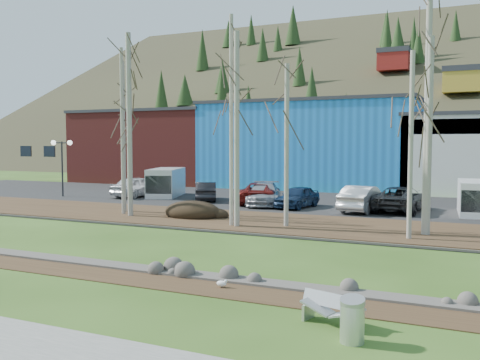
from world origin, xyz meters
The scene contains 34 objects.
ground centered at (0.00, 0.00, 0.00)m, with size 200.00×200.00×0.00m, color #2B4814.
footpath centered at (0.00, -3.50, 0.02)m, with size 80.00×2.00×0.04m, color slate.
dirt_strip centered at (0.00, 2.10, 0.01)m, with size 80.00×1.80×0.03m, color #382616.
near_bank_rocks centered at (0.00, 3.10, 0.00)m, with size 80.00×0.80×0.50m, color #47423D, non-canonical shape.
river centered at (0.00, 7.20, 0.00)m, with size 80.00×8.00×0.90m, color black, non-canonical shape.
far_bank_rocks centered at (0.00, 11.30, 0.00)m, with size 80.00×0.80×0.46m, color #47423D, non-canonical shape.
far_bank centered at (0.00, 14.50, 0.07)m, with size 80.00×7.00×0.15m, color #382616.
parking_lot centered at (0.00, 25.00, 0.07)m, with size 80.00×14.00×0.14m, color black.
building_brick centered at (-24.00, 39.00, 3.91)m, with size 16.32×12.24×7.80m.
building_blue centered at (-6.00, 39.00, 4.16)m, with size 20.40×12.24×8.30m.
hillside centered at (0.00, 84.00, 17.50)m, with size 160.00×72.00×35.00m, color #322F1F, non-canonical shape.
bench_damaged centered at (6.02, 0.49, 0.35)m, with size 1.65×0.89×0.70m.
litter_bin centered at (6.73, -0.50, 0.45)m, with size 0.52×0.52×0.91m, color silver.
seagull centered at (2.22, 2.20, 0.15)m, with size 0.38×0.18×0.27m.
dirt_mound centered at (-5.76, 14.44, 0.48)m, with size 3.38×2.39×0.66m, color black.
birch_0 centered at (-10.76, 14.78, 4.68)m, with size 0.28×0.28×9.07m.
birch_1 centered at (-10.13, 13.88, 5.00)m, with size 0.21×0.21×9.70m.
birch_2 centered at (-9.20, 13.28, 5.33)m, with size 0.30×0.30×10.37m.
birch_3 centered at (-2.38, 12.49, 5.42)m, with size 0.20×0.20×10.54m.
birch_4 centered at (-2.02, 12.35, 4.99)m, with size 0.27×0.27×9.67m.
birch_5 centered at (0.23, 13.41, 4.19)m, with size 0.23×0.23×8.08m.
birch_6 centered at (6.31, 12.32, 4.21)m, with size 0.21×0.21×8.13m.
birch_7 centered at (6.81, 13.75, 5.72)m, with size 0.27×0.27×11.13m.
birch_8 centered at (6.92, 13.70, 4.62)m, with size 0.29×0.29×8.94m.
street_lamp centered at (-20.74, 20.25, 3.59)m, with size 1.58×0.86×4.39m.
car_0 centered at (-15.17, 22.39, 0.94)m, with size 1.89×4.70×1.60m, color silver.
car_1 centered at (-9.12, 22.33, 0.81)m, with size 1.43×4.10×1.35m, color black.
car_2 centered at (-4.80, 22.13, 0.88)m, with size 2.45×5.32×1.48m, color maroon.
car_3 centered at (-4.25, 21.47, 0.89)m, with size 2.09×5.14×1.49m, color #A0A1A8.
car_4 centered at (-1.71, 20.96, 0.84)m, with size 1.65×4.10×1.40m, color #192C4B.
car_5 centered at (2.54, 20.82, 0.93)m, with size 1.68×4.81×1.58m, color silver.
car_6 centered at (4.65, 21.77, 0.90)m, with size 2.53×5.50×1.53m, color #262628.
van_white centered at (8.86, 22.01, 1.12)m, with size 2.21×4.63×1.97m.
van_grey centered at (-13.38, 23.56, 1.23)m, with size 3.57×5.37×2.17m.
Camera 1 is at (9.23, -11.81, 4.33)m, focal length 40.00 mm.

